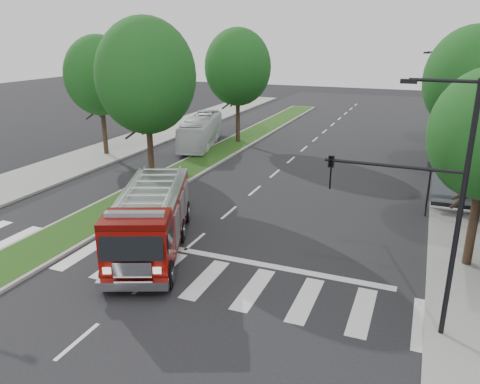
% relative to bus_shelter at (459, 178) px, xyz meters
% --- Properties ---
extents(ground, '(140.00, 140.00, 0.00)m').
position_rel_bus_shelter_xyz_m(ground, '(-11.20, -8.15, -2.04)').
color(ground, black).
rests_on(ground, ground).
extents(sidewalk_right, '(5.00, 80.00, 0.15)m').
position_rel_bus_shelter_xyz_m(sidewalk_right, '(1.30, 1.85, -1.96)').
color(sidewalk_right, gray).
rests_on(sidewalk_right, ground).
extents(sidewalk_left, '(5.00, 80.00, 0.15)m').
position_rel_bus_shelter_xyz_m(sidewalk_left, '(-25.70, 1.85, -1.96)').
color(sidewalk_left, gray).
rests_on(sidewalk_left, ground).
extents(median, '(3.00, 50.00, 0.15)m').
position_rel_bus_shelter_xyz_m(median, '(-17.20, 9.85, -1.96)').
color(median, gray).
rests_on(median, ground).
extents(bus_shelter, '(3.20, 1.60, 2.61)m').
position_rel_bus_shelter_xyz_m(bus_shelter, '(0.00, 0.00, 0.00)').
color(bus_shelter, black).
rests_on(bus_shelter, ground).
extents(tree_right_mid, '(5.60, 5.60, 9.72)m').
position_rel_bus_shelter_xyz_m(tree_right_mid, '(0.30, 5.85, 4.45)').
color(tree_right_mid, black).
rests_on(tree_right_mid, ground).
extents(tree_right_far, '(5.00, 5.00, 8.73)m').
position_rel_bus_shelter_xyz_m(tree_right_far, '(0.30, 15.85, 3.80)').
color(tree_right_far, black).
rests_on(tree_right_far, ground).
extents(tree_median_near, '(5.80, 5.80, 10.16)m').
position_rel_bus_shelter_xyz_m(tree_median_near, '(-17.20, -2.15, 4.77)').
color(tree_median_near, black).
rests_on(tree_median_near, ground).
extents(tree_median_far, '(5.60, 5.60, 9.72)m').
position_rel_bus_shelter_xyz_m(tree_median_far, '(-17.20, 11.85, 4.45)').
color(tree_median_far, black).
rests_on(tree_median_far, ground).
extents(tree_left_mid, '(5.20, 5.20, 9.16)m').
position_rel_bus_shelter_xyz_m(tree_left_mid, '(-25.20, 3.85, 4.12)').
color(tree_left_mid, black).
rests_on(tree_left_mid, ground).
extents(streetlight_right_near, '(4.08, 0.22, 8.00)m').
position_rel_bus_shelter_xyz_m(streetlight_right_near, '(-1.59, -11.65, 2.63)').
color(streetlight_right_near, black).
rests_on(streetlight_right_near, ground).
extents(streetlight_right_far, '(2.11, 0.20, 8.00)m').
position_rel_bus_shelter_xyz_m(streetlight_right_far, '(-0.85, 11.85, 2.44)').
color(streetlight_right_far, black).
rests_on(streetlight_right_far, ground).
extents(fire_engine, '(5.59, 8.85, 2.96)m').
position_rel_bus_shelter_xyz_m(fire_engine, '(-12.55, -9.59, -0.62)').
color(fire_engine, '#500704').
rests_on(fire_engine, ground).
extents(city_bus, '(4.42, 9.41, 2.55)m').
position_rel_bus_shelter_xyz_m(city_bus, '(-19.70, 9.63, -0.76)').
color(city_bus, silver).
rests_on(city_bus, ground).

